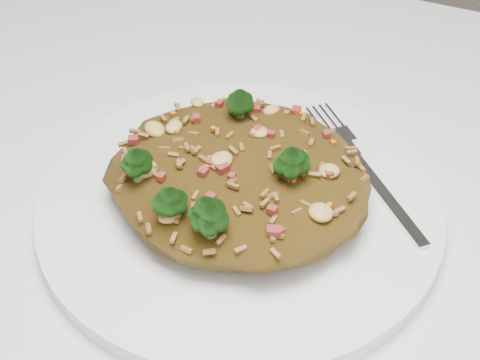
% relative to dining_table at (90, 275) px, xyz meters
% --- Properties ---
extents(dining_table, '(1.20, 0.80, 0.75)m').
position_rel_dining_table_xyz_m(dining_table, '(0.00, 0.00, 0.00)').
color(dining_table, silver).
rests_on(dining_table, ground).
extents(plate, '(0.28, 0.28, 0.01)m').
position_rel_dining_table_xyz_m(plate, '(0.12, 0.04, 0.10)').
color(plate, white).
rests_on(plate, dining_table).
extents(fried_rice, '(0.18, 0.16, 0.06)m').
position_rel_dining_table_xyz_m(fried_rice, '(0.12, 0.03, 0.13)').
color(fried_rice, brown).
rests_on(fried_rice, plate).
extents(fork, '(0.13, 0.13, 0.00)m').
position_rel_dining_table_xyz_m(fork, '(0.19, 0.09, 0.11)').
color(fork, silver).
rests_on(fork, plate).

